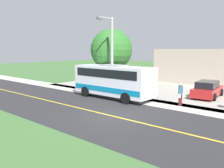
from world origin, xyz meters
name	(u,v)px	position (x,y,z in m)	size (l,w,h in m)	color
ground_plane	(113,116)	(0.00, 0.00, 0.00)	(120.00, 120.00, 0.00)	#3D6633
road_surface	(113,116)	(0.00, 0.00, 0.00)	(8.00, 100.00, 0.01)	#28282B
sidewalk	(155,103)	(-5.20, 0.00, 0.00)	(2.40, 100.00, 0.01)	#B2ADA3
parking_lot_surface	(223,95)	(-12.40, 3.00, 0.00)	(14.00, 36.00, 0.01)	#9E9991
road_centre_line	(113,116)	(0.00, 0.00, 0.01)	(0.16, 100.00, 0.00)	gold
shuttle_bus_front	(113,80)	(-4.49, -3.81, 1.60)	(2.62, 7.53, 2.90)	silver
pedestrian_with_bags	(181,93)	(-5.55, 1.95, 0.94)	(0.72, 0.34, 1.75)	#4C1919
street_light_pole	(111,53)	(-4.86, -4.42, 3.90)	(1.97, 0.24, 7.00)	#9E9EA3
parked_car_near	(207,90)	(-10.20, 2.29, 0.69)	(4.56, 2.35, 1.45)	#A51E1E
tree_curbside	(111,50)	(-7.40, -6.60, 4.15)	(4.25, 4.25, 6.29)	#4C3826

